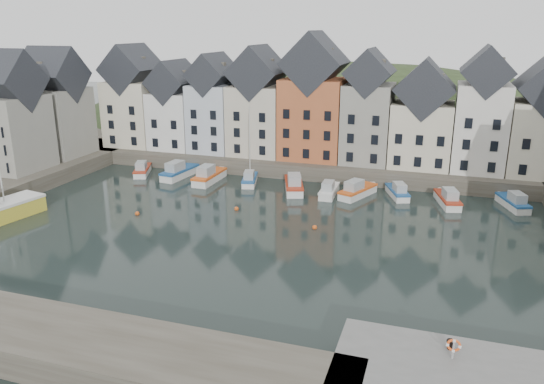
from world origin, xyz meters
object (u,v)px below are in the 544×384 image
at_px(boat_a, 142,170).
at_px(life_ring_post, 454,346).
at_px(boat_d, 250,179).
at_px(mooring_bollard, 450,344).

relative_size(boat_a, life_ring_post, 4.61).
relative_size(boat_d, life_ring_post, 8.11).
bearing_deg(boat_a, boat_d, -21.38).
distance_m(boat_a, mooring_bollard, 54.45).
bearing_deg(boat_d, life_ring_post, -69.12).
height_order(boat_d, life_ring_post, boat_d).
distance_m(mooring_bollard, life_ring_post, 1.17).
bearing_deg(life_ring_post, mooring_bollard, 97.25).
bearing_deg(mooring_bollard, life_ring_post, -82.75).
height_order(boat_a, boat_d, boat_d).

